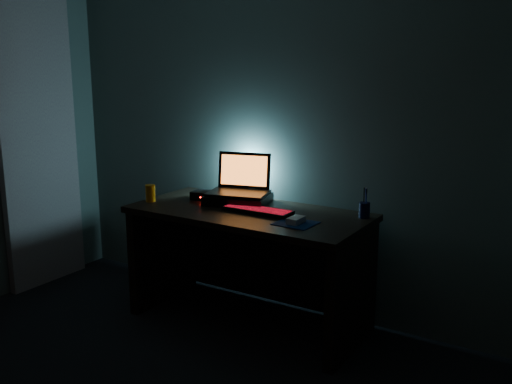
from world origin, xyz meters
TOP-DOWN VIEW (x-y plane):
  - room at (0.00, 0.00)m, footprint 3.50×4.00m
  - desk at (0.00, 1.67)m, footprint 1.50×0.70m
  - curtain at (-1.71, 1.42)m, footprint 0.06×0.65m
  - riser at (-0.16, 1.74)m, footprint 0.46×0.39m
  - laptop at (-0.17, 1.79)m, footprint 0.43×0.37m
  - keyboard at (0.08, 1.60)m, footprint 0.44×0.14m
  - mousepad at (0.40, 1.51)m, footprint 0.23×0.21m
  - mouse at (0.40, 1.51)m, footprint 0.07×0.12m
  - pen_cup at (0.68, 1.84)m, footprint 0.07×0.07m
  - juice_glass at (-0.68, 1.48)m, footprint 0.09×0.09m
  - router at (-0.41, 1.72)m, footprint 0.18×0.15m

SIDE VIEW (x-z plane):
  - desk at x=0.00m, z-range 0.12..0.87m
  - mousepad at x=0.40m, z-range 0.75..0.75m
  - keyboard at x=0.08m, z-range 0.75..0.78m
  - mouse at x=0.40m, z-range 0.75..0.79m
  - router at x=-0.41m, z-range 0.75..0.81m
  - riser at x=-0.16m, z-range 0.75..0.81m
  - pen_cup at x=0.68m, z-range 0.75..0.84m
  - juice_glass at x=-0.68m, z-range 0.75..0.86m
  - laptop at x=-0.17m, z-range 0.74..1.00m
  - curtain at x=-1.71m, z-range 0.00..2.30m
  - room at x=0.00m, z-range 0.00..2.50m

